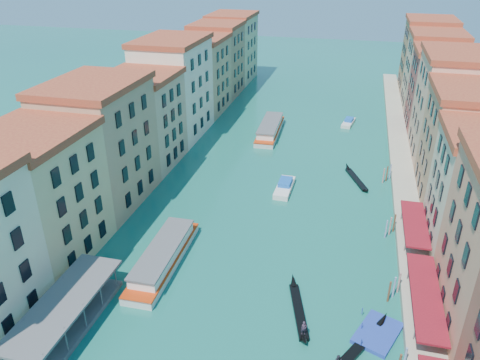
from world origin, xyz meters
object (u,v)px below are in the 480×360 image
(vaporetto_near, at_px, (163,256))
(gondola_fore, at_px, (299,310))
(blue_dock, at_px, (378,333))
(vaporetto_far, at_px, (270,128))
(vaporetto_stop, at_px, (67,317))
(gondola_right, at_px, (357,348))

(vaporetto_near, height_order, gondola_fore, vaporetto_near)
(gondola_fore, xyz_separation_m, blue_dock, (8.81, -1.32, -0.16))
(vaporetto_far, bearing_deg, vaporetto_near, -97.12)
(vaporetto_stop, height_order, gondola_right, vaporetto_stop)
(blue_dock, bearing_deg, vaporetto_stop, -145.51)
(gondola_fore, xyz_separation_m, gondola_right, (6.67, -4.26, 0.07))
(vaporetto_far, distance_m, blue_dock, 61.43)
(vaporetto_stop, relative_size, gondola_right, 1.47)
(vaporetto_stop, bearing_deg, vaporetto_near, 66.54)
(gondola_fore, distance_m, gondola_right, 7.92)
(gondola_fore, height_order, blue_dock, gondola_fore)
(vaporetto_stop, bearing_deg, gondola_right, 7.72)
(vaporetto_far, bearing_deg, gondola_fore, -77.76)
(vaporetto_near, distance_m, gondola_fore, 19.32)
(gondola_right, bearing_deg, vaporetto_far, 138.46)
(vaporetto_far, bearing_deg, gondola_right, -72.86)
(vaporetto_stop, height_order, gondola_fore, vaporetto_stop)
(vaporetto_stop, distance_m, gondola_right, 31.45)
(vaporetto_stop, distance_m, vaporetto_near, 14.58)
(vaporetto_near, height_order, blue_dock, vaporetto_near)
(vaporetto_near, relative_size, gondola_fore, 1.54)
(vaporetto_near, relative_size, gondola_right, 1.60)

